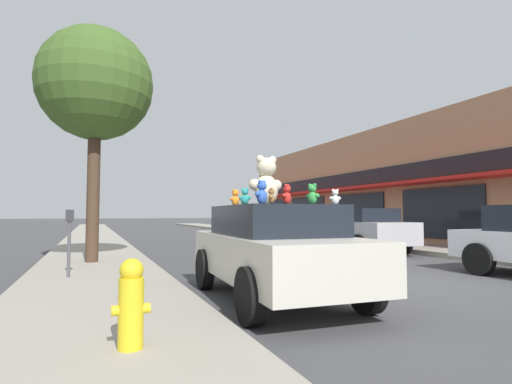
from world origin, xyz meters
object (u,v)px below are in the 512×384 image
Objects in this scene: street_tree at (96,85)px; fire_hydrant at (131,303)px; plush_art_car at (274,249)px; teddy_bear_red at (287,195)px; teddy_bear_green at (312,194)px; teddy_bear_yellow at (244,200)px; teddy_bear_giant at (266,182)px; teddy_bear_white at (335,197)px; teddy_bear_brown at (271,196)px; teddy_bear_blue at (262,193)px; teddy_bear_teal at (245,197)px; parking_meter at (69,234)px; parked_car_far_center at (355,228)px.

street_tree is 8.16m from fire_hydrant.
plush_art_car is 1.08m from teddy_bear_red.
teddy_bear_yellow is at bearing -1.39° from teddy_bear_green.
teddy_bear_giant is at bearing -60.86° from street_tree.
teddy_bear_white is (0.73, -0.13, -0.03)m from teddy_bear_red.
teddy_bear_brown is at bearing 62.42° from teddy_bear_giant.
teddy_bear_green is (0.28, -0.74, 0.84)m from plush_art_car.
teddy_bear_teal is at bearing -90.46° from teddy_bear_blue.
teddy_bear_yellow is 1.69m from teddy_bear_white.
parking_meter is at bearing -99.51° from street_tree.
parked_car_far_center is at bearing 47.98° from plush_art_car.
parking_meter is at bearing -158.59° from parked_car_far_center.
teddy_bear_blue is at bearing 11.66° from teddy_bear_white.
street_tree is 4.41m from parking_meter.
teddy_bear_red is at bearing 15.10° from teddy_bear_white.
fire_hydrant is at bearing -81.15° from parking_meter.
teddy_bear_yellow is 0.05× the size of parked_car_far_center.
teddy_bear_red is 0.94× the size of teddy_bear_green.
street_tree reaches higher than teddy_bear_brown.
teddy_bear_white is (0.64, -1.06, -0.29)m from teddy_bear_giant.
street_tree is at bearing -67.42° from teddy_bear_giant.
teddy_bear_white reaches higher than teddy_bear_brown.
teddy_bear_yellow is 0.98× the size of teddy_bear_white.
teddy_bear_yellow is 0.92× the size of teddy_bear_teal.
fire_hydrant is (0.31, -7.06, -4.07)m from street_tree.
teddy_bear_white is 0.18× the size of parking_meter.
fire_hydrant is at bearing 92.45° from teddy_bear_green.
teddy_bear_green is (0.78, 0.27, 0.05)m from teddy_bear_brown.
teddy_bear_teal is 0.80× the size of teddy_bear_green.
plush_art_car is 6.84m from street_tree.
teddy_bear_teal is 1.16× the size of teddy_bear_brown.
teddy_bear_giant is 2.85× the size of teddy_bear_red.
teddy_bear_brown is (-0.51, -1.01, 0.79)m from plush_art_car.
teddy_bear_yellow is (-0.27, 0.36, -0.29)m from teddy_bear_giant.
teddy_bear_green is 0.35m from teddy_bear_white.
fire_hydrant is at bearing -135.79° from parked_car_far_center.
teddy_bear_brown reaches higher than plush_art_car.
teddy_bear_brown is at bearing 32.42° from teddy_bear_yellow.
teddy_bear_giant is 3.94m from parking_meter.
teddy_bear_teal is 0.71m from teddy_bear_brown.
teddy_bear_brown is (-0.06, -0.45, -0.07)m from teddy_bear_blue.
teddy_bear_giant reaches higher than parking_meter.
teddy_bear_teal reaches higher than teddy_bear_white.
teddy_bear_white is 3.40m from fire_hydrant.
teddy_bear_white is at bearing 133.22° from teddy_bear_blue.
teddy_bear_blue reaches higher than teddy_bear_green.
teddy_bear_yellow reaches higher than parking_meter.
teddy_bear_brown is at bearing -132.64° from parked_car_far_center.
teddy_bear_brown is at bearing -54.15° from parking_meter.
teddy_bear_green is 4.75m from parking_meter.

